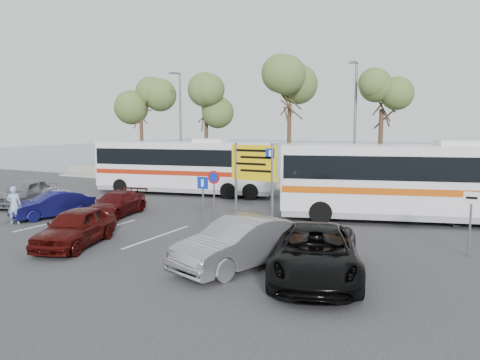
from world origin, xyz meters
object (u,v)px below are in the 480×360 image
at_px(pedestrian_far, 453,205).
at_px(coach_bus_right, 416,184).
at_px(car_silver_a, 25,193).
at_px(car_blue, 53,205).
at_px(street_lamp_right, 355,121).
at_px(pedestrian_near, 14,205).
at_px(coach_bus_left, 185,168).
at_px(direction_sign, 254,169).
at_px(car_maroon, 116,204).
at_px(car_red, 75,227).
at_px(car_silver_b, 241,243).
at_px(suv_black, 316,253).
at_px(street_lamp_left, 180,122).

bearing_deg(pedestrian_far, coach_bus_right, 47.16).
bearing_deg(car_silver_a, car_blue, -35.26).
relative_size(street_lamp_right, coach_bus_right, 0.66).
distance_m(coach_bus_right, pedestrian_far, 1.74).
bearing_deg(car_silver_a, pedestrian_near, -56.08).
height_order(coach_bus_left, pedestrian_near, coach_bus_left).
bearing_deg(direction_sign, pedestrian_far, 22.32).
xyz_separation_m(street_lamp_right, car_silver_a, (-15.00, -12.02, -3.90)).
relative_size(street_lamp_right, pedestrian_far, 4.32).
bearing_deg(car_maroon, coach_bus_left, 85.79).
height_order(car_red, car_silver_b, car_silver_b).
bearing_deg(suv_black, coach_bus_left, 118.89).
distance_m(car_silver_a, car_maroon, 6.44).
bearing_deg(car_blue, pedestrian_far, 43.83).
distance_m(street_lamp_right, car_maroon, 15.29).
relative_size(coach_bus_left, suv_black, 2.16).
relative_size(pedestrian_near, pedestrian_far, 0.92).
bearing_deg(suv_black, street_lamp_left, 116.69).
bearing_deg(car_silver_a, pedestrian_far, 0.51).
xyz_separation_m(street_lamp_left, car_red, (7.00, -17.02, -3.91)).
bearing_deg(coach_bus_right, pedestrian_far, 0.00).
bearing_deg(car_silver_b, suv_black, 19.28).
bearing_deg(pedestrian_far, car_silver_b, 106.91).
bearing_deg(car_silver_a, coach_bus_right, 1.53).
relative_size(direction_sign, suv_black, 0.67).
bearing_deg(coach_bus_left, street_lamp_left, 127.37).
xyz_separation_m(street_lamp_left, pedestrian_far, (19.05, -7.02, -3.67)).
height_order(street_lamp_left, pedestrian_far, street_lamp_left).
bearing_deg(direction_sign, car_maroon, -165.51).
bearing_deg(car_blue, pedestrian_near, -77.29).
bearing_deg(pedestrian_far, car_red, 86.85).
relative_size(street_lamp_right, coach_bus_left, 0.69).
height_order(car_blue, car_silver_b, car_silver_b).
height_order(coach_bus_left, car_silver_a, coach_bus_left).
bearing_deg(pedestrian_near, car_silver_b, 145.85).
distance_m(coach_bus_right, pedestrian_near, 17.94).
relative_size(coach_bus_right, pedestrian_far, 6.56).
height_order(street_lamp_right, car_silver_a, street_lamp_right).
height_order(street_lamp_right, car_maroon, street_lamp_right).
xyz_separation_m(street_lamp_left, street_lamp_right, (13.00, 0.00, 0.00)).
relative_size(car_blue, car_silver_b, 0.81).
bearing_deg(coach_bus_right, suv_black, -99.59).
relative_size(car_blue, car_red, 0.92).
bearing_deg(street_lamp_left, coach_bus_right, -21.86).
distance_m(coach_bus_left, car_blue, 9.27).
height_order(car_silver_a, car_red, car_silver_a).
xyz_separation_m(car_blue, pedestrian_near, (-0.31, -1.84, 0.23)).
relative_size(street_lamp_right, car_blue, 2.13).
distance_m(direction_sign, car_red, 7.99).
height_order(coach_bus_right, car_silver_b, coach_bus_right).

